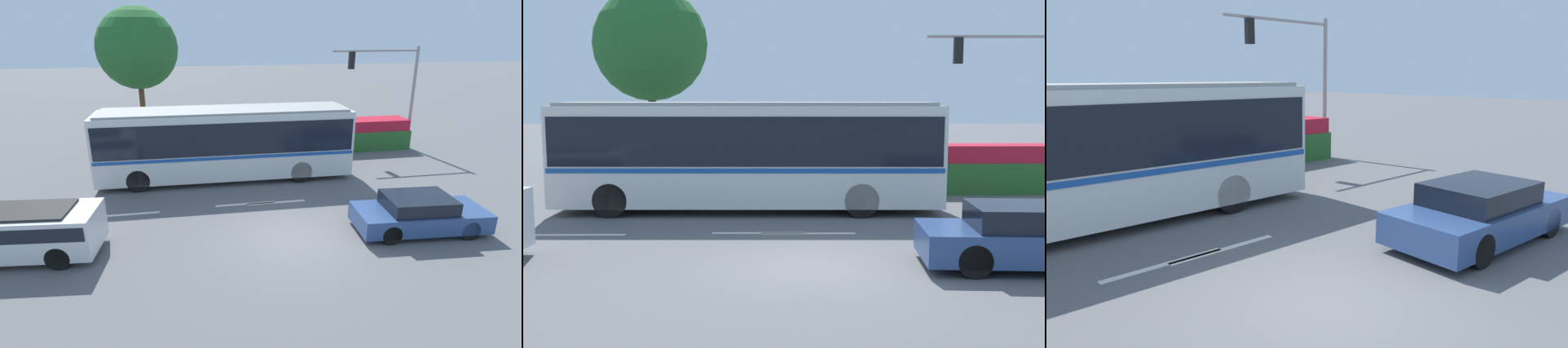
{
  "view_description": "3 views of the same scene",
  "coord_description": "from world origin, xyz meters",
  "views": [
    {
      "loc": [
        -3.3,
        -11.79,
        6.66
      ],
      "look_at": [
        -0.45,
        3.71,
        1.04
      ],
      "focal_mm": 27.96,
      "sensor_mm": 36.0,
      "label": 1
    },
    {
      "loc": [
        -0.77,
        -12.58,
        3.45
      ],
      "look_at": [
        -0.54,
        4.45,
        1.36
      ],
      "focal_mm": 43.17,
      "sensor_mm": 36.0,
      "label": 2
    },
    {
      "loc": [
        -4.85,
        -4.8,
        3.47
      ],
      "look_at": [
        2.74,
        3.44,
        1.14
      ],
      "focal_mm": 32.43,
      "sensor_mm": 36.0,
      "label": 3
    }
  ],
  "objects": [
    {
      "name": "lane_stripe_far",
      "position": [
        -1.2,
        3.12,
        0.01
      ],
      "size": [
        2.4,
        0.16,
        0.01
      ],
      "primitive_type": "cube",
      "color": "silver",
      "rests_on": "ground"
    },
    {
      "name": "sedan_foreground",
      "position": [
        4.41,
        -0.2,
        0.62
      ],
      "size": [
        4.58,
        2.17,
        1.29
      ],
      "rotation": [
        0.0,
        0.0,
        -0.07
      ],
      "color": "navy",
      "rests_on": "ground"
    },
    {
      "name": "lane_stripe_mid",
      "position": [
        0.06,
        3.05,
        0.01
      ],
      "size": [
        2.4,
        0.16,
        0.01
      ],
      "primitive_type": "cube",
      "color": "silver",
      "rests_on": "ground"
    },
    {
      "name": "city_bus",
      "position": [
        -1.63,
        6.33,
        1.88
      ],
      "size": [
        11.57,
        2.66,
        3.31
      ],
      "rotation": [
        0.0,
        0.0,
        3.13
      ],
      "color": "silver",
      "rests_on": "ground"
    },
    {
      "name": "flowering_hedge",
      "position": [
        4.3,
        10.03,
        0.86
      ],
      "size": [
        10.33,
        1.6,
        1.74
      ],
      "color": "#286028",
      "rests_on": "ground"
    },
    {
      "name": "traffic_light_pole",
      "position": [
        8.23,
        9.7,
        3.92
      ],
      "size": [
        5.07,
        0.24,
        5.81
      ],
      "rotation": [
        0.0,
        0.0,
        3.14
      ],
      "color": "gray",
      "rests_on": "ground"
    },
    {
      "name": "ground_plane",
      "position": [
        0.0,
        0.0,
        0.0
      ],
      "size": [
        140.0,
        140.0,
        0.0
      ],
      "primitive_type": "plane",
      "color": "#5B5B5E"
    }
  ]
}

